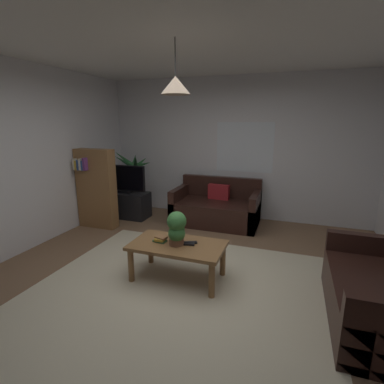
{
  "coord_description": "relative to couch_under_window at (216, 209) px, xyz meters",
  "views": [
    {
      "loc": [
        1.11,
        -2.84,
        1.86
      ],
      "look_at": [
        0.0,
        0.3,
        1.05
      ],
      "focal_mm": 27.18,
      "sensor_mm": 36.0,
      "label": 1
    }
  ],
  "objects": [
    {
      "name": "coffee_table",
      "position": [
        0.07,
        -2.09,
        0.1
      ],
      "size": [
        1.11,
        0.62,
        0.45
      ],
      "color": "olive",
      "rests_on": "ground"
    },
    {
      "name": "remote_on_table_0",
      "position": [
        0.21,
        -2.03,
        0.19
      ],
      "size": [
        0.17,
        0.12,
        0.02
      ],
      "primitive_type": "cube",
      "rotation": [
        0.0,
        0.0,
        5.17
      ],
      "color": "black",
      "rests_on": "coffee_table"
    },
    {
      "name": "ceiling",
      "position": [
        0.19,
        -2.21,
        2.43
      ],
      "size": [
        5.05,
        5.42,
        0.02
      ],
      "primitive_type": "cube",
      "color": "white"
    },
    {
      "name": "book_on_table_1",
      "position": [
        -0.15,
        -2.1,
        0.21
      ],
      "size": [
        0.12,
        0.12,
        0.03
      ],
      "primitive_type": "cube",
      "rotation": [
        0.0,
        0.0,
        0.04
      ],
      "color": "gold",
      "rests_on": "coffee_table"
    },
    {
      "name": "couch_under_window",
      "position": [
        0.0,
        0.0,
        0.0
      ],
      "size": [
        1.55,
        0.89,
        0.82
      ],
      "color": "black",
      "rests_on": "ground"
    },
    {
      "name": "window_pane",
      "position": [
        0.4,
        0.5,
        1.11
      ],
      "size": [
        1.07,
        0.01,
        0.93
      ],
      "primitive_type": "cube",
      "color": "white"
    },
    {
      "name": "potted_plant_on_table",
      "position": [
        0.08,
        -2.12,
        0.39
      ],
      "size": [
        0.23,
        0.23,
        0.41
      ],
      "color": "brown",
      "rests_on": "coffee_table"
    },
    {
      "name": "floor",
      "position": [
        0.19,
        -2.21,
        -0.28
      ],
      "size": [
        5.05,
        5.42,
        0.02
      ],
      "primitive_type": "cube",
      "color": "brown",
      "rests_on": "ground"
    },
    {
      "name": "rug",
      "position": [
        0.19,
        -2.41,
        -0.27
      ],
      "size": [
        3.28,
        2.98,
        0.01
      ],
      "primitive_type": "cube",
      "color": "beige",
      "rests_on": "ground"
    },
    {
      "name": "pendant_lamp",
      "position": [
        0.07,
        -2.09,
        1.96
      ],
      "size": [
        0.32,
        0.32,
        0.55
      ],
      "color": "black"
    },
    {
      "name": "book_on_table_2",
      "position": [
        -0.14,
        -2.09,
        0.23
      ],
      "size": [
        0.16,
        0.13,
        0.02
      ],
      "primitive_type": "cube",
      "rotation": [
        0.0,
        0.0,
        -0.27
      ],
      "color": "#99663F",
      "rests_on": "coffee_table"
    },
    {
      "name": "wall_back",
      "position": [
        0.19,
        0.53,
        1.07
      ],
      "size": [
        5.17,
        0.06,
        2.69
      ],
      "primitive_type": "cube",
      "color": "silver",
      "rests_on": "ground"
    },
    {
      "name": "book_on_table_0",
      "position": [
        -0.15,
        -2.1,
        0.19
      ],
      "size": [
        0.16,
        0.11,
        0.02
      ],
      "primitive_type": "cube",
      "rotation": [
        0.0,
        0.0,
        -0.12
      ],
      "color": "#387247",
      "rests_on": "coffee_table"
    },
    {
      "name": "remote_on_table_1",
      "position": [
        0.2,
        -2.08,
        0.19
      ],
      "size": [
        0.17,
        0.08,
        0.02
      ],
      "primitive_type": "cube",
      "rotation": [
        0.0,
        0.0,
        1.76
      ],
      "color": "black",
      "rests_on": "coffee_table"
    },
    {
      "name": "tv",
      "position": [
        -1.78,
        -0.27,
        0.51
      ],
      "size": [
        0.88,
        0.16,
        0.54
      ],
      "color": "black",
      "rests_on": "tv_stand"
    },
    {
      "name": "tv_stand",
      "position": [
        -1.78,
        -0.25,
        -0.02
      ],
      "size": [
        0.9,
        0.44,
        0.5
      ],
      "primitive_type": "cube",
      "color": "black",
      "rests_on": "ground"
    },
    {
      "name": "potted_palm_corner",
      "position": [
        -1.81,
        0.15,
        0.3
      ],
      "size": [
        0.84,
        0.75,
        1.3
      ],
      "color": "brown",
      "rests_on": "ground"
    },
    {
      "name": "bookshelf_corner",
      "position": [
        -1.97,
        -0.9,
        0.44
      ],
      "size": [
        0.7,
        0.31,
        1.4
      ],
      "color": "olive",
      "rests_on": "ground"
    },
    {
      "name": "wall_left",
      "position": [
        -2.36,
        -2.21,
        1.07
      ],
      "size": [
        0.06,
        5.42,
        2.69
      ],
      "primitive_type": "cube",
      "color": "silver",
      "rests_on": "ground"
    }
  ]
}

